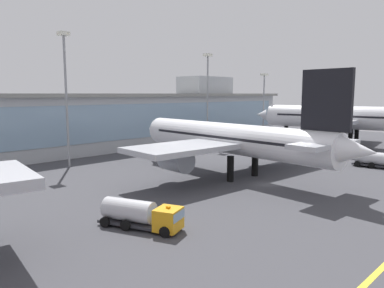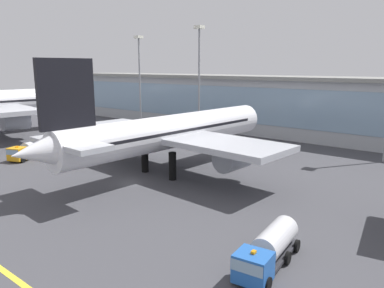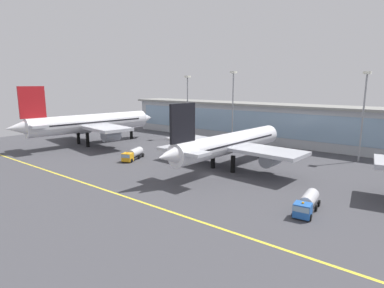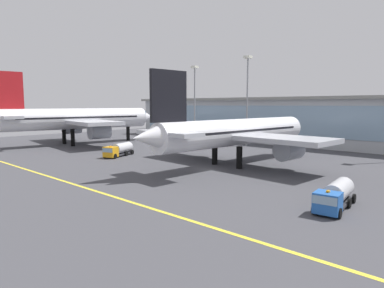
{
  "view_description": "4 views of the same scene",
  "coord_description": "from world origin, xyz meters",
  "px_view_note": "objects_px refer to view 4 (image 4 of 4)",
  "views": [
    {
      "loc": [
        -47.69,
        -30.86,
        13.82
      ],
      "look_at": [
        -5.91,
        10.26,
        5.86
      ],
      "focal_mm": 34.8,
      "sensor_mm": 36.0,
      "label": 1
    },
    {
      "loc": [
        38.34,
        -33.63,
        16.11
      ],
      "look_at": [
        8.8,
        3.04,
        6.24
      ],
      "focal_mm": 34.81,
      "sensor_mm": 36.0,
      "label": 2
    },
    {
      "loc": [
        41.36,
        -58.6,
        21.03
      ],
      "look_at": [
        -5.96,
        1.35,
        6.32
      ],
      "focal_mm": 29.56,
      "sensor_mm": 36.0,
      "label": 3
    },
    {
      "loc": [
        39.31,
        -46.48,
        11.63
      ],
      "look_at": [
        -7.01,
        3.76,
        3.78
      ],
      "focal_mm": 32.09,
      "sensor_mm": 36.0,
      "label": 4
    }
  ],
  "objects_px": {
    "fuel_tanker_truck": "(118,150)",
    "baggage_tug_near": "(335,196)",
    "airliner_near_right": "(236,133)",
    "airliner_near_left": "(78,119)",
    "apron_light_mast_centre": "(247,88)",
    "apron_light_mast_far_east": "(195,92)"
  },
  "relations": [
    {
      "from": "fuel_tanker_truck",
      "to": "baggage_tug_near",
      "type": "relative_size",
      "value": 1.01
    },
    {
      "from": "apron_light_mast_centre",
      "to": "apron_light_mast_far_east",
      "type": "height_order",
      "value": "apron_light_mast_centre"
    },
    {
      "from": "airliner_near_left",
      "to": "baggage_tug_near",
      "type": "distance_m",
      "value": 80.64
    },
    {
      "from": "baggage_tug_near",
      "to": "apron_light_mast_centre",
      "type": "height_order",
      "value": "apron_light_mast_centre"
    },
    {
      "from": "airliner_near_left",
      "to": "baggage_tug_near",
      "type": "bearing_deg",
      "value": -90.83
    },
    {
      "from": "fuel_tanker_truck",
      "to": "airliner_near_right",
      "type": "bearing_deg",
      "value": 88.39
    },
    {
      "from": "fuel_tanker_truck",
      "to": "apron_light_mast_far_east",
      "type": "xyz_separation_m",
      "value": [
        -9.93,
        36.6,
        14.06
      ]
    },
    {
      "from": "airliner_near_right",
      "to": "airliner_near_left",
      "type": "bearing_deg",
      "value": 96.84
    },
    {
      "from": "airliner_near_right",
      "to": "apron_light_mast_centre",
      "type": "bearing_deg",
      "value": 33.79
    },
    {
      "from": "apron_light_mast_centre",
      "to": "airliner_near_right",
      "type": "bearing_deg",
      "value": -60.02
    },
    {
      "from": "baggage_tug_near",
      "to": "apron_light_mast_far_east",
      "type": "bearing_deg",
      "value": -132.05
    },
    {
      "from": "airliner_near_right",
      "to": "baggage_tug_near",
      "type": "distance_m",
      "value": 29.87
    },
    {
      "from": "airliner_near_left",
      "to": "apron_light_mast_far_east",
      "type": "relative_size",
      "value": 2.19
    },
    {
      "from": "airliner_near_left",
      "to": "apron_light_mast_centre",
      "type": "xyz_separation_m",
      "value": [
        39.15,
        29.6,
        8.81
      ]
    },
    {
      "from": "apron_light_mast_far_east",
      "to": "airliner_near_right",
      "type": "bearing_deg",
      "value": -37.44
    },
    {
      "from": "airliner_near_left",
      "to": "apron_light_mast_far_east",
      "type": "height_order",
      "value": "apron_light_mast_far_east"
    },
    {
      "from": "baggage_tug_near",
      "to": "apron_light_mast_centre",
      "type": "bearing_deg",
      "value": -143.16
    },
    {
      "from": "airliner_near_left",
      "to": "baggage_tug_near",
      "type": "height_order",
      "value": "airliner_near_left"
    },
    {
      "from": "airliner_near_right",
      "to": "baggage_tug_near",
      "type": "bearing_deg",
      "value": -118.96
    },
    {
      "from": "airliner_near_left",
      "to": "fuel_tanker_truck",
      "type": "relative_size",
      "value": 5.61
    },
    {
      "from": "airliner_near_right",
      "to": "apron_light_mast_centre",
      "type": "height_order",
      "value": "apron_light_mast_centre"
    },
    {
      "from": "apron_light_mast_centre",
      "to": "airliner_near_left",
      "type": "bearing_deg",
      "value": -142.91
    }
  ]
}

